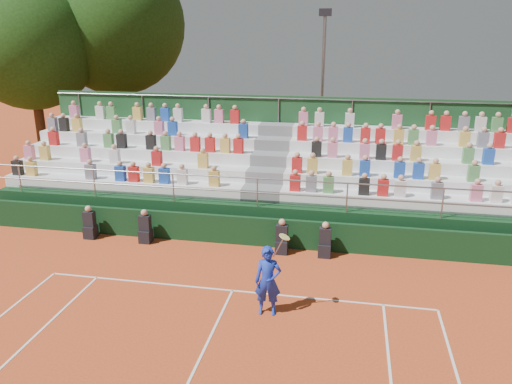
% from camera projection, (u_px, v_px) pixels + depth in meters
% --- Properties ---
extents(ground, '(90.00, 90.00, 0.00)m').
position_uv_depth(ground, '(232.00, 291.00, 13.94)').
color(ground, '#C44A20').
rests_on(ground, ground).
extents(courtside_wall, '(20.00, 0.15, 1.00)m').
position_uv_depth(courtside_wall, '(254.00, 231.00, 16.78)').
color(courtside_wall, black).
rests_on(courtside_wall, ground).
extents(line_officials, '(8.55, 0.40, 1.19)m').
position_uv_depth(line_officials, '(207.00, 234.00, 16.64)').
color(line_officials, black).
rests_on(line_officials, ground).
extents(grandstand, '(20.00, 5.20, 4.40)m').
position_uv_depth(grandstand, '(270.00, 187.00, 19.62)').
color(grandstand, black).
rests_on(grandstand, ground).
extents(tennis_player, '(0.89, 0.51, 2.22)m').
position_uv_depth(tennis_player, '(268.00, 281.00, 12.55)').
color(tennis_player, '#1730B1').
rests_on(tennis_player, ground).
extents(tree_west, '(6.72, 6.72, 9.73)m').
position_uv_depth(tree_west, '(30.00, 43.00, 25.37)').
color(tree_west, '#392514').
rests_on(tree_west, ground).
extents(tree_east, '(7.66, 7.66, 11.15)m').
position_uv_depth(tree_east, '(115.00, 24.00, 27.44)').
color(tree_east, '#392514').
rests_on(tree_east, ground).
extents(floodlight_mast, '(0.60, 0.25, 7.98)m').
position_uv_depth(floodlight_mast, '(323.00, 79.00, 24.85)').
color(floodlight_mast, gray).
rests_on(floodlight_mast, ground).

